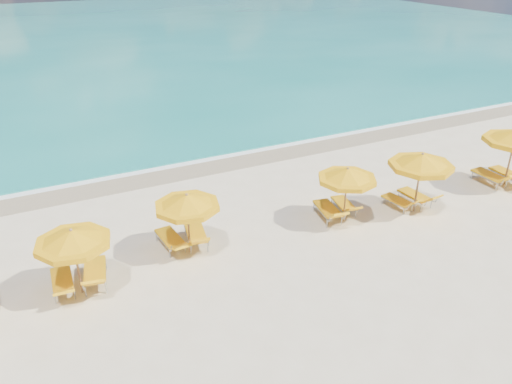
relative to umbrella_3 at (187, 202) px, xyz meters
name	(u,v)px	position (x,y,z in m)	size (l,w,h in m)	color
ground_plane	(275,239)	(2.95, -0.59, -1.89)	(120.00, 120.00, 0.00)	beige
ocean	(72,37)	(2.95, 47.41, -1.89)	(120.00, 80.00, 0.30)	#157B71
wet_sand_band	(201,165)	(2.95, 6.81, -1.89)	(120.00, 2.60, 0.01)	tan
foam_line	(195,159)	(2.95, 7.61, -1.89)	(120.00, 1.20, 0.03)	white
whitecap_near	(44,124)	(-3.05, 16.41, -1.89)	(14.00, 0.36, 0.05)	white
whitecap_far	(220,74)	(10.95, 23.41, -1.89)	(18.00, 0.30, 0.05)	white
umbrella_2	(72,239)	(-3.65, -0.66, 0.00)	(2.53, 2.53, 2.22)	#9A724D
umbrella_3	(187,202)	(0.00, 0.00, 0.00)	(2.49, 2.49, 2.21)	#9A724D
umbrella_4	(347,176)	(5.90, -0.58, -0.01)	(2.43, 2.43, 2.20)	#9A724D
umbrella_5	(421,162)	(8.82, -1.18, 0.21)	(2.46, 2.46, 2.46)	#9A724D
lounger_2_left	(63,285)	(-4.14, -0.34, -1.67)	(0.67, 1.87, 0.74)	#A5A8AD
lounger_2_right	(96,276)	(-3.18, -0.38, -1.64)	(1.01, 2.06, 0.90)	#A5A8AD
lounger_3_left	(171,242)	(-0.50, 0.53, -1.66)	(0.78, 1.97, 0.69)	#A5A8AD
lounger_3_right	(196,238)	(0.36, 0.34, -1.65)	(0.98, 1.97, 0.88)	#A5A8AD
lounger_4_left	(328,213)	(5.45, -0.20, -1.65)	(0.98, 2.03, 0.86)	#A5A8AD
lounger_4_right	(344,207)	(6.30, -0.03, -1.68)	(0.89, 1.80, 0.74)	#A5A8AD
lounger_5_left	(398,204)	(8.39, -0.71, -1.69)	(0.78, 1.68, 0.75)	#A5A8AD
lounger_5_right	(415,199)	(9.25, -0.76, -1.66)	(0.73, 1.86, 0.84)	#A5A8AD
lounger_6_left	(490,179)	(13.45, -0.77, -1.64)	(0.68, 1.95, 0.93)	#A5A8AD
lounger_6_right	(508,177)	(14.33, -0.96, -1.65)	(0.72, 2.07, 0.76)	#A5A8AD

